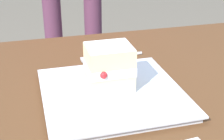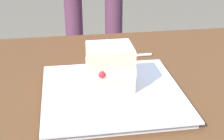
# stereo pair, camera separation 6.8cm
# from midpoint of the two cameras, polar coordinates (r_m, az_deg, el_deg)

# --- Properties ---
(dessert_plate) EXTENTS (0.29, 0.29, 0.02)m
(dessert_plate) POSITION_cam_midpoint_polar(r_m,az_deg,el_deg) (0.71, 2.77, -4.11)
(dessert_plate) COLOR white
(dessert_plate) RESTS_ON patio_table
(cake_slice) EXTENTS (0.09, 0.09, 0.09)m
(cake_slice) POSITION_cam_midpoint_polar(r_m,az_deg,el_deg) (0.69, 2.44, 0.46)
(cake_slice) COLOR beige
(cake_slice) RESTS_ON dessert_plate
(dessert_fork) EXTENTS (0.17, 0.03, 0.01)m
(dessert_fork) POSITION_cam_midpoint_polar(r_m,az_deg,el_deg) (0.89, 2.89, 2.18)
(dessert_fork) COLOR silver
(dessert_fork) RESTS_ON patio_table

